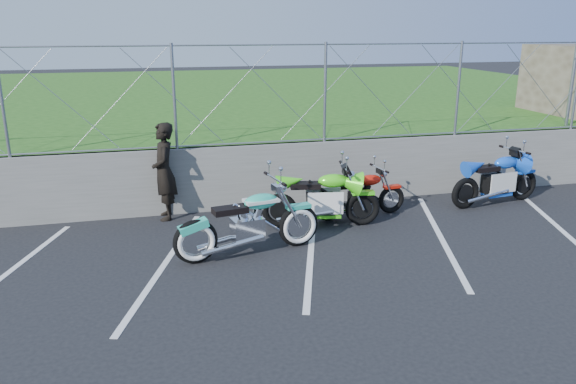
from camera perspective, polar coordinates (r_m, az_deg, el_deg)
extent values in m
plane|color=black|center=(8.61, 4.25, -8.24)|extent=(90.00, 90.00, 0.00)
cube|color=#60615C|center=(11.58, -1.09, 1.76)|extent=(30.00, 0.22, 1.30)
cube|color=#245216|center=(21.26, -7.25, 8.44)|extent=(30.00, 20.00, 1.30)
cylinder|color=gray|center=(11.20, -1.17, 14.74)|extent=(28.00, 0.03, 0.03)
cylinder|color=gray|center=(11.42, -1.11, 5.16)|extent=(28.00, 0.03, 0.03)
cylinder|color=gray|center=(14.93, 27.13, 11.70)|extent=(0.08, 0.08, 3.00)
cube|color=silver|center=(9.43, -27.19, -7.85)|extent=(1.49, 4.31, 0.01)
cube|color=silver|center=(9.15, -12.34, -7.04)|extent=(1.49, 4.31, 0.01)
cube|color=silver|center=(9.48, 2.36, -5.78)|extent=(1.49, 4.31, 0.01)
cube|color=silver|center=(10.38, 15.21, -4.35)|extent=(1.49, 4.31, 0.01)
cube|color=silver|center=(11.71, 25.55, -3.04)|extent=(1.49, 4.31, 0.01)
torus|color=black|center=(8.92, -9.38, -4.99)|extent=(0.74, 0.25, 0.73)
torus|color=black|center=(9.49, 1.05, -3.43)|extent=(0.74, 0.25, 0.73)
cube|color=silver|center=(9.13, -4.13, -3.77)|extent=(0.55, 0.39, 0.37)
ellipsoid|color=#2FBE9E|center=(9.07, -2.76, -0.95)|extent=(0.62, 0.37, 0.26)
cube|color=black|center=(8.92, -5.90, -1.84)|extent=(0.59, 0.36, 0.10)
cube|color=#2FBE9E|center=(9.38, 1.07, -1.47)|extent=(0.44, 0.24, 0.07)
cylinder|color=silver|center=(9.06, -1.34, 1.35)|extent=(0.17, 0.78, 0.03)
torus|color=black|center=(10.75, 4.14, -1.50)|extent=(0.57, 0.16, 0.56)
torus|color=black|center=(11.35, 10.44, -0.74)|extent=(0.57, 0.16, 0.56)
cube|color=black|center=(11.00, 7.31, -0.71)|extent=(0.44, 0.30, 0.31)
ellipsoid|color=red|center=(10.99, 8.31, 1.21)|extent=(0.50, 0.27, 0.21)
cube|color=black|center=(10.81, 6.25, 0.68)|extent=(0.48, 0.26, 0.08)
cube|color=red|center=(11.28, 10.51, 0.54)|extent=(0.36, 0.17, 0.05)
cylinder|color=silver|center=(11.03, 9.24, 2.40)|extent=(0.09, 0.65, 0.03)
torus|color=black|center=(10.37, -0.85, -1.87)|extent=(0.67, 0.23, 0.66)
torus|color=black|center=(10.57, 7.57, -1.65)|extent=(0.67, 0.23, 0.66)
cube|color=black|center=(10.41, 3.29, -1.20)|extent=(0.55, 0.39, 0.37)
ellipsoid|color=#4BE71C|center=(10.32, 4.65, 1.15)|extent=(0.61, 0.36, 0.25)
cube|color=black|center=(10.27, 1.75, 0.68)|extent=(0.58, 0.35, 0.10)
cube|color=#4BE71C|center=(10.48, 7.63, -0.06)|extent=(0.44, 0.23, 0.07)
cylinder|color=silver|center=(10.28, 5.73, 2.53)|extent=(0.16, 0.78, 0.03)
torus|color=black|center=(11.98, 17.56, -0.11)|extent=(0.67, 0.22, 0.66)
torus|color=black|center=(13.02, 22.80, 0.66)|extent=(0.67, 0.22, 0.66)
cube|color=black|center=(12.44, 20.27, 0.76)|extent=(0.54, 0.38, 0.37)
ellipsoid|color=blue|center=(12.50, 21.28, 2.80)|extent=(0.61, 0.35, 0.25)
cube|color=black|center=(12.16, 19.45, 2.26)|extent=(0.58, 0.34, 0.10)
cube|color=blue|center=(12.94, 22.95, 1.96)|extent=(0.44, 0.23, 0.07)
cylinder|color=silver|center=(12.58, 22.02, 4.00)|extent=(0.15, 0.78, 0.03)
imported|color=black|center=(10.94, -12.47, 2.04)|extent=(0.46, 0.69, 1.87)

